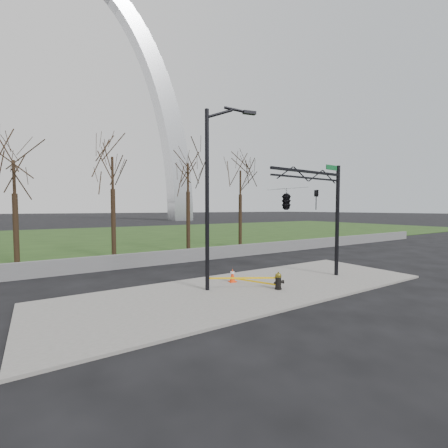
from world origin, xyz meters
TOP-DOWN VIEW (x-y plane):
  - ground at (0.00, 0.00)m, footprint 500.00×500.00m
  - sidewalk at (0.00, 0.00)m, footprint 18.00×6.00m
  - grass_strip at (0.00, 30.00)m, footprint 120.00×40.00m
  - guardrail at (0.00, 8.00)m, footprint 60.00×0.30m
  - gateway_arch at (0.00, 75.00)m, footprint 66.00×6.00m
  - tree_row at (-6.40, 12.00)m, footprint 33.20×4.00m
  - fire_hydrant at (0.85, -0.91)m, footprint 0.49×0.34m
  - traffic_cone at (-0.14, 1.31)m, footprint 0.39×0.39m
  - street_light at (-1.66, 0.67)m, footprint 2.36×0.72m
  - traffic_signal_mast at (2.26, -0.64)m, footprint 5.10×2.51m
  - caution_tape at (-0.14, 0.04)m, footprint 2.73×2.21m

SIDE VIEW (x-z plane):
  - ground at x=0.00m, z-range 0.00..0.00m
  - grass_strip at x=0.00m, z-range 0.00..0.06m
  - sidewalk at x=0.00m, z-range 0.00..0.10m
  - traffic_cone at x=-0.14m, z-range 0.10..0.76m
  - guardrail at x=0.00m, z-range 0.00..0.90m
  - fire_hydrant at x=0.85m, z-range 0.07..0.86m
  - caution_tape at x=-0.14m, z-range 0.27..0.68m
  - traffic_signal_mast at x=2.26m, z-range 1.15..7.15m
  - tree_row at x=-6.40m, z-range 0.00..8.33m
  - street_light at x=-1.66m, z-range 0.59..8.80m
  - gateway_arch at x=0.00m, z-range 0.00..65.00m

